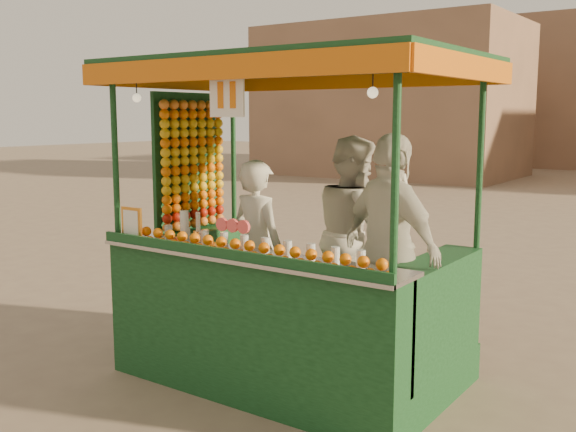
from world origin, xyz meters
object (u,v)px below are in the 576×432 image
Objects in this scene: juice_cart at (278,279)px; vendor_middle at (354,234)px; vendor_left at (258,248)px; vendor_right at (391,249)px.

vendor_middle is (0.36, 0.76, 0.34)m from juice_cart.
vendor_left is (-0.31, 0.10, 0.23)m from juice_cart.
vendor_right is (0.68, -0.60, 0.02)m from vendor_middle.
vendor_left is 1.35m from vendor_right.
juice_cart is 1.11m from vendor_right.
vendor_right reaches higher than vendor_left.
vendor_left is at bearing 26.70° from vendor_right.
vendor_middle is (0.66, 0.66, 0.11)m from vendor_left.
juice_cart is at bearing 33.11° from vendor_right.
juice_cart is 0.40m from vendor_left.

